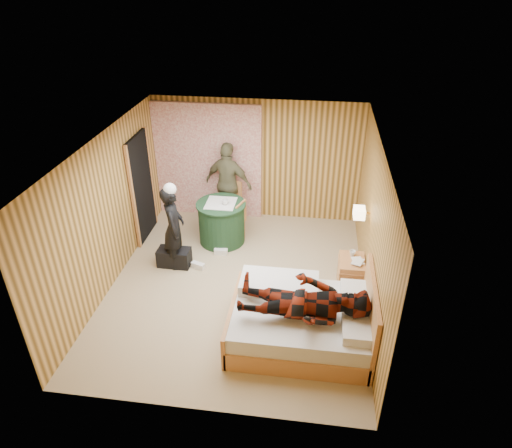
# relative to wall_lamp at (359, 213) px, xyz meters

# --- Properties ---
(floor) EXTENTS (4.20, 5.00, 0.01)m
(floor) POSITION_rel_wall_lamp_xyz_m (-1.92, -0.45, -1.30)
(floor) COLOR tan
(floor) RESTS_ON ground
(ceiling) EXTENTS (4.20, 5.00, 0.01)m
(ceiling) POSITION_rel_wall_lamp_xyz_m (-1.92, -0.45, 1.20)
(ceiling) COLOR white
(ceiling) RESTS_ON wall_back
(wall_back) EXTENTS (4.20, 0.02, 2.50)m
(wall_back) POSITION_rel_wall_lamp_xyz_m (-1.92, 2.05, -0.05)
(wall_back) COLOR tan
(wall_back) RESTS_ON floor
(wall_left) EXTENTS (0.02, 5.00, 2.50)m
(wall_left) POSITION_rel_wall_lamp_xyz_m (-4.02, -0.45, -0.05)
(wall_left) COLOR tan
(wall_left) RESTS_ON floor
(wall_right) EXTENTS (0.02, 5.00, 2.50)m
(wall_right) POSITION_rel_wall_lamp_xyz_m (0.18, -0.45, -0.05)
(wall_right) COLOR tan
(wall_right) RESTS_ON floor
(curtain) EXTENTS (2.20, 0.08, 2.40)m
(curtain) POSITION_rel_wall_lamp_xyz_m (-2.92, 1.98, -0.10)
(curtain) COLOR white
(curtain) RESTS_ON floor
(doorway) EXTENTS (0.06, 0.90, 2.05)m
(doorway) POSITION_rel_wall_lamp_xyz_m (-3.98, 0.95, -0.28)
(doorway) COLOR black
(doorway) RESTS_ON floor
(wall_lamp) EXTENTS (0.26, 0.24, 0.16)m
(wall_lamp) POSITION_rel_wall_lamp_xyz_m (0.00, 0.00, 0.00)
(wall_lamp) COLOR gold
(wall_lamp) RESTS_ON wall_right
(bed) EXTENTS (1.98, 1.54, 1.06)m
(bed) POSITION_rel_wall_lamp_xyz_m (-0.80, -1.52, -0.99)
(bed) COLOR tan
(bed) RESTS_ON floor
(nightstand) EXTENTS (0.43, 0.58, 0.56)m
(nightstand) POSITION_rel_wall_lamp_xyz_m (-0.04, -0.26, -1.01)
(nightstand) COLOR tan
(nightstand) RESTS_ON floor
(round_table) EXTENTS (0.94, 0.94, 0.84)m
(round_table) POSITION_rel_wall_lamp_xyz_m (-2.45, 0.90, -0.88)
(round_table) COLOR #1B3B20
(round_table) RESTS_ON floor
(chair_far) EXTENTS (0.55, 0.55, 0.93)m
(chair_far) POSITION_rel_wall_lamp_xyz_m (-2.42, 1.63, -0.76)
(chair_far) COLOR tan
(chair_far) RESTS_ON floor
(chair_near) EXTENTS (0.48, 0.48, 0.85)m
(chair_near) POSITION_rel_wall_lamp_xyz_m (-2.17, 0.95, -0.81)
(chair_near) COLOR tan
(chair_near) RESTS_ON floor
(duffel_bag) EXTENTS (0.58, 0.32, 0.33)m
(duffel_bag) POSITION_rel_wall_lamp_xyz_m (-3.14, -0.02, -1.14)
(duffel_bag) COLOR black
(duffel_bag) RESTS_ON floor
(sneaker_left) EXTENTS (0.26, 0.18, 0.11)m
(sneaker_left) POSITION_rel_wall_lamp_xyz_m (-2.70, -0.06, -1.25)
(sneaker_left) COLOR silver
(sneaker_left) RESTS_ON floor
(sneaker_right) EXTENTS (0.25, 0.11, 0.11)m
(sneaker_right) POSITION_rel_wall_lamp_xyz_m (-2.38, 0.43, -1.25)
(sneaker_right) COLOR silver
(sneaker_right) RESTS_ON floor
(woman_standing) EXTENTS (0.48, 0.63, 1.53)m
(woman_standing) POSITION_rel_wall_lamp_xyz_m (-3.10, 0.01, -0.53)
(woman_standing) COLOR black
(woman_standing) RESTS_ON floor
(man_at_table) EXTENTS (1.09, 0.69, 1.72)m
(man_at_table) POSITION_rel_wall_lamp_xyz_m (-2.45, 1.69, -0.44)
(man_at_table) COLOR #646243
(man_at_table) RESTS_ON floor
(man_on_bed) EXTENTS (0.86, 0.67, 1.77)m
(man_on_bed) POSITION_rel_wall_lamp_xyz_m (-0.77, -1.74, -0.34)
(man_on_bed) COLOR #611709
(man_on_bed) RESTS_ON bed
(book_lower) EXTENTS (0.22, 0.26, 0.02)m
(book_lower) POSITION_rel_wall_lamp_xyz_m (-0.04, -0.31, -0.73)
(book_lower) COLOR silver
(book_lower) RESTS_ON nightstand
(book_upper) EXTENTS (0.24, 0.27, 0.02)m
(book_upper) POSITION_rel_wall_lamp_xyz_m (-0.04, -0.31, -0.71)
(book_upper) COLOR silver
(book_upper) RESTS_ON nightstand
(cup_nightstand) EXTENTS (0.13, 0.13, 0.09)m
(cup_nightstand) POSITION_rel_wall_lamp_xyz_m (-0.04, -0.13, -0.69)
(cup_nightstand) COLOR silver
(cup_nightstand) RESTS_ON nightstand
(cup_table) EXTENTS (0.16, 0.16, 0.10)m
(cup_table) POSITION_rel_wall_lamp_xyz_m (-2.35, 0.85, -0.42)
(cup_table) COLOR silver
(cup_table) RESTS_ON round_table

